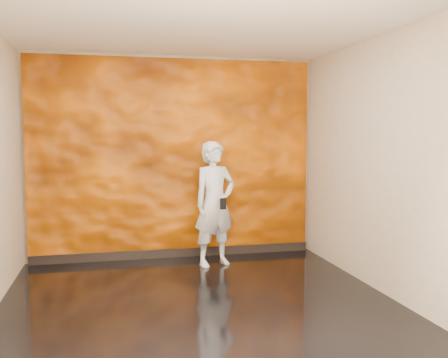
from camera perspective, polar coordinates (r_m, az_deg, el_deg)
room at (r=5.02m, az=-2.95°, el=1.43°), size 4.02×4.02×2.81m
feature_wall at (r=6.96m, az=-5.74°, el=2.30°), size 3.90×0.06×2.75m
baseboard at (r=7.11m, az=-5.60°, el=-8.40°), size 3.90×0.04×0.12m
man at (r=6.53m, az=-1.05°, el=-2.83°), size 0.69×0.56×1.63m
phone at (r=6.32m, az=-0.11°, el=-2.84°), size 0.08×0.02×0.15m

